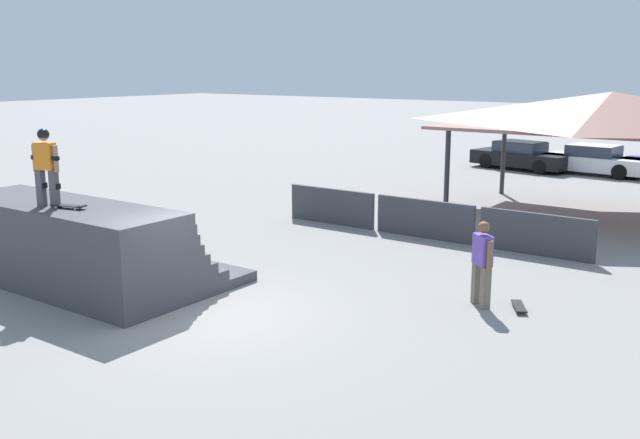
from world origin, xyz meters
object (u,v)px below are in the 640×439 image
at_px(bystander_walking, 482,259).
at_px(parked_car_black, 521,156).
at_px(skateboard_on_ground, 519,307).
at_px(skater_on_deck, 46,162).
at_px(parked_car_white, 595,160).
at_px(skateboard_on_deck, 69,206).

distance_m(bystander_walking, parked_car_black, 19.72).
xyz_separation_m(skateboard_on_ground, parked_car_black, (-6.79, 18.53, 0.54)).
relative_size(skater_on_deck, skateboard_on_ground, 2.05).
bearing_deg(skater_on_deck, bystander_walking, 14.83).
distance_m(skater_on_deck, parked_car_black, 23.22).
bearing_deg(parked_car_white, skateboard_on_ground, -73.05).
relative_size(skateboard_on_deck, parked_car_black, 0.17).
distance_m(skateboard_on_ground, parked_car_black, 19.75).
relative_size(skater_on_deck, bystander_walking, 0.94).
relative_size(skater_on_deck, parked_car_white, 0.35).
height_order(skater_on_deck, bystander_walking, skater_on_deck).
relative_size(bystander_walking, parked_car_black, 0.36).
height_order(skater_on_deck, parked_car_black, skater_on_deck).
xyz_separation_m(skater_on_deck, skateboard_on_deck, (0.48, 0.13, -0.85)).
bearing_deg(bystander_walking, parked_car_black, -32.40).
distance_m(skater_on_deck, skateboard_on_deck, 0.99).
bearing_deg(skater_on_deck, skateboard_on_deck, 0.38).
distance_m(skater_on_deck, bystander_walking, 8.83).
height_order(bystander_walking, parked_car_black, bystander_walking).
xyz_separation_m(skateboard_on_deck, parked_car_white, (4.06, 23.32, -1.26)).
bearing_deg(bystander_walking, parked_car_white, -41.61).
bearing_deg(parked_car_black, skater_on_deck, -82.22).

